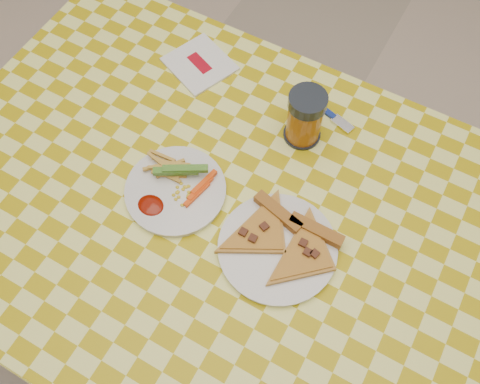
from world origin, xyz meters
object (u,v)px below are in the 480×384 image
at_px(plate_left, 176,191).
at_px(plate_right, 277,249).
at_px(drink_glass, 305,118).
at_px(table, 229,229).

relative_size(plate_left, plate_right, 0.89).
distance_m(plate_left, plate_right, 0.24).
distance_m(plate_right, drink_glass, 0.28).
relative_size(plate_right, drink_glass, 1.73).
bearing_deg(drink_glass, table, -100.95).
bearing_deg(plate_left, plate_right, -2.70).
bearing_deg(plate_left, table, 4.99).
distance_m(plate_left, drink_glass, 0.30).
relative_size(table, plate_right, 5.73).
bearing_deg(drink_glass, plate_left, -122.88).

